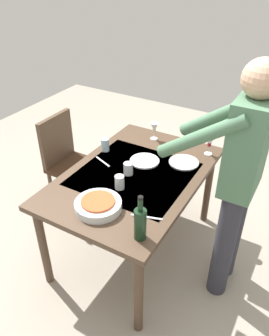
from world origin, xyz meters
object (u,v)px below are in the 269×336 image
object	(u,v)px
chair_near	(67,157)
water_cup_near_left	(128,169)
dining_table	(134,182)
water_cup_far_left	(105,145)
person_server	(239,175)
dinner_plate_far	(184,162)
dinner_plate_near	(145,161)
wine_bottle	(140,223)
serving_bowl_pasta	(98,205)
water_cup_near_right	(119,182)
wine_glass_right	(154,128)
wine_glass_left	(210,143)

from	to	relation	value
chair_near	water_cup_near_left	distance (m)	0.88
dining_table	water_cup_far_left	world-z (taller)	water_cup_far_left
dining_table	person_server	world-z (taller)	person_server
dining_table	dinner_plate_far	size ratio (longest dim) A/B	6.06
dinner_plate_near	dining_table	bearing A→B (deg)	5.13
wine_bottle	dinner_plate_far	bearing A→B (deg)	-173.68
chair_near	serving_bowl_pasta	bearing A→B (deg)	51.56
wine_bottle	water_cup_near_right	world-z (taller)	wine_bottle
wine_bottle	water_cup_near_left	distance (m)	0.66
dining_table	wine_glass_right	world-z (taller)	wine_glass_right
wine_glass_right	serving_bowl_pasta	distance (m)	1.02
dinner_plate_near	dinner_plate_far	bearing A→B (deg)	115.91
person_server	serving_bowl_pasta	distance (m)	0.90
wine_bottle	wine_glass_right	bearing A→B (deg)	-156.55
chair_near	dinner_plate_far	size ratio (longest dim) A/B	3.96
water_cup_near_right	dinner_plate_far	world-z (taller)	water_cup_near_right
water_cup_far_left	dinner_plate_far	xyz separation A→B (m)	(-0.14, 0.63, -0.05)
water_cup_near_left	water_cup_far_left	bearing A→B (deg)	-120.48
chair_near	water_cup_near_left	size ratio (longest dim) A/B	10.01
water_cup_far_left	dinner_plate_far	world-z (taller)	water_cup_far_left
wine_glass_right	water_cup_near_left	bearing A→B (deg)	8.33
chair_near	water_cup_near_left	xyz separation A→B (m)	(0.23, 0.80, 0.27)
serving_bowl_pasta	water_cup_far_left	bearing A→B (deg)	-149.40
wine_glass_right	water_cup_near_left	distance (m)	0.58
water_cup_near_right	wine_bottle	bearing A→B (deg)	46.25
chair_near	serving_bowl_pasta	world-z (taller)	chair_near
dining_table	chair_near	xyz separation A→B (m)	(-0.21, -0.84, -0.15)
wine_glass_right	wine_bottle	bearing A→B (deg)	23.45
person_server	water_cup_near_right	size ratio (longest dim) A/B	16.93
dining_table	dinner_plate_near	distance (m)	0.21
dinner_plate_near	water_cup_far_left	bearing A→B (deg)	-88.33
chair_near	water_cup_far_left	xyz separation A→B (m)	(0.03, 0.47, 0.28)
wine_glass_right	water_cup_far_left	size ratio (longest dim) A/B	1.44
water_cup_near_left	serving_bowl_pasta	size ratio (longest dim) A/B	0.30
wine_glass_left	chair_near	bearing A→B (deg)	-74.72
chair_near	wine_glass_right	size ratio (longest dim) A/B	6.03
dining_table	wine_bottle	xyz separation A→B (m)	(0.55, 0.35, 0.19)
water_cup_near_right	serving_bowl_pasta	xyz separation A→B (m)	(0.26, 0.00, -0.02)
wine_bottle	water_cup_near_left	bearing A→B (deg)	-143.13
wine_glass_right	water_cup_near_right	xyz separation A→B (m)	(0.75, 0.12, -0.05)
wine_glass_left	water_cup_near_left	size ratio (longest dim) A/B	1.66
dinner_plate_far	water_cup_far_left	bearing A→B (deg)	-77.28
wine_glass_right	water_cup_far_left	world-z (taller)	wine_glass_right
water_cup_near_left	water_cup_near_right	bearing A→B (deg)	10.67
water_cup_near_right	dinner_plate_far	bearing A→B (deg)	153.40
dining_table	water_cup_near_left	world-z (taller)	water_cup_near_left
chair_near	wine_glass_right	world-z (taller)	chair_near
serving_bowl_pasta	water_cup_near_left	bearing A→B (deg)	-175.29
chair_near	dinner_plate_near	size ratio (longest dim) A/B	3.96
dining_table	serving_bowl_pasta	xyz separation A→B (m)	(0.46, -0.00, 0.11)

